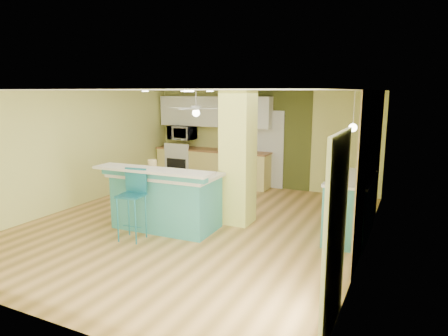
{
  "coord_description": "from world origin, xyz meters",
  "views": [
    {
      "loc": [
        3.63,
        -6.24,
        2.48
      ],
      "look_at": [
        0.41,
        0.4,
        1.06
      ],
      "focal_mm": 32.0,
      "sensor_mm": 36.0,
      "label": 1
    }
  ],
  "objects_px": {
    "peninsula": "(166,199)",
    "side_counter": "(350,206)",
    "canister": "(152,165)",
    "bar_stool": "(133,192)",
    "fruit_bowl": "(225,149)"
  },
  "relations": [
    {
      "from": "peninsula",
      "to": "bar_stool",
      "type": "bearing_deg",
      "value": -106.75
    },
    {
      "from": "peninsula",
      "to": "side_counter",
      "type": "distance_m",
      "value": 3.27
    },
    {
      "from": "bar_stool",
      "to": "side_counter",
      "type": "bearing_deg",
      "value": 20.5
    },
    {
      "from": "bar_stool",
      "to": "side_counter",
      "type": "xyz_separation_m",
      "value": [
        3.29,
        1.72,
        -0.28
      ]
    },
    {
      "from": "peninsula",
      "to": "canister",
      "type": "bearing_deg",
      "value": 156.89
    },
    {
      "from": "side_counter",
      "to": "fruit_bowl",
      "type": "height_order",
      "value": "side_counter"
    },
    {
      "from": "peninsula",
      "to": "canister",
      "type": "height_order",
      "value": "canister"
    },
    {
      "from": "peninsula",
      "to": "side_counter",
      "type": "bearing_deg",
      "value": 16.47
    },
    {
      "from": "side_counter",
      "to": "fruit_bowl",
      "type": "distance_m",
      "value": 4.44
    },
    {
      "from": "fruit_bowl",
      "to": "canister",
      "type": "bearing_deg",
      "value": -87.89
    },
    {
      "from": "peninsula",
      "to": "bar_stool",
      "type": "relative_size",
      "value": 1.84
    },
    {
      "from": "canister",
      "to": "side_counter",
      "type": "bearing_deg",
      "value": 14.07
    },
    {
      "from": "side_counter",
      "to": "canister",
      "type": "xyz_separation_m",
      "value": [
        -3.5,
        -0.88,
        0.59
      ]
    },
    {
      "from": "peninsula",
      "to": "fruit_bowl",
      "type": "bearing_deg",
      "value": 96.42
    },
    {
      "from": "side_counter",
      "to": "peninsula",
      "type": "bearing_deg",
      "value": -161.66
    }
  ]
}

